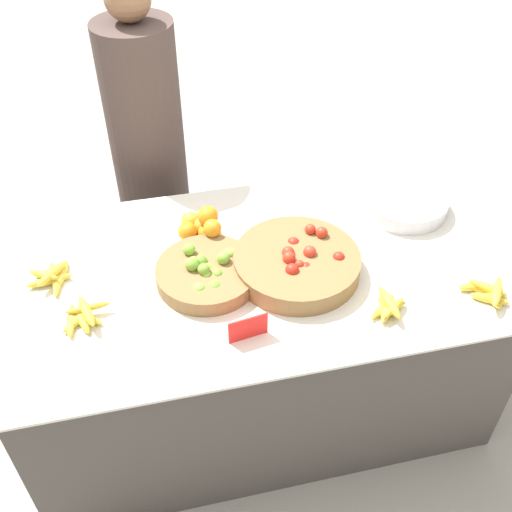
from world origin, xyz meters
The scene contains 12 objects.
ground_plane centered at (0.00, 0.00, 0.00)m, with size 12.00×12.00×0.00m, color #A39E93.
market_table centered at (0.00, 0.00, 0.38)m, with size 1.86×1.03×0.76m.
lime_bowl centered at (-0.19, -0.03, 0.80)m, with size 0.37×0.37×0.10m.
tomato_basket centered at (0.14, -0.06, 0.80)m, with size 0.46×0.46×0.11m.
orange_pile centered at (-0.16, 0.22, 0.81)m, with size 0.17×0.19×0.14m.
metal_bowl centered at (0.68, 0.21, 0.80)m, with size 0.35×0.35×0.07m.
price_sign centered at (-0.10, -0.33, 0.81)m, with size 0.14×0.03×0.09m.
banana_bunch_middle_left centered at (-0.74, 0.09, 0.78)m, with size 0.16×0.19×0.06m.
banana_bunch_back_center centered at (0.39, -0.32, 0.78)m, with size 0.16×0.16×0.06m.
banana_bunch_front_right centered at (0.76, -0.34, 0.79)m, with size 0.16×0.17×0.06m.
banana_bunch_front_left centered at (-0.63, -0.14, 0.78)m, with size 0.17×0.16×0.06m.
vendor_person centered at (-0.32, 0.87, 0.72)m, with size 0.34×0.34×1.57m.
Camera 1 is at (-0.36, -1.60, 2.28)m, focal length 42.00 mm.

